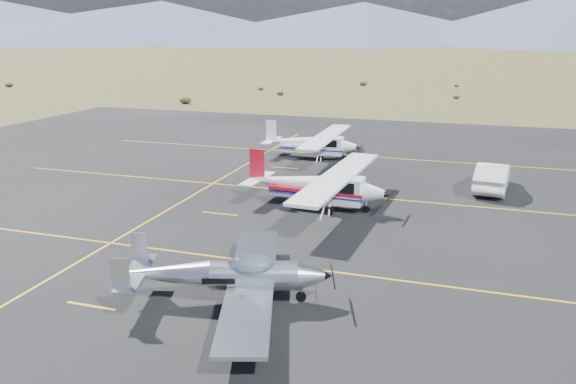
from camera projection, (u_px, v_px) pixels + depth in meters
The scene contains 6 objects.
ground at pixel (211, 278), 22.25m from camera, with size 1600.00×1600.00×0.00m, color #383D1C.
apron at pixel (270, 222), 28.66m from camera, with size 72.00×72.00×0.02m, color black.
aircraft_low_wing at pixel (230, 275), 19.98m from camera, with size 7.38×10.01×2.19m.
aircraft_cessna at pixel (317, 184), 30.78m from camera, with size 7.10×11.83×2.99m.
aircraft_plain at pixel (312, 142), 42.88m from camera, with size 6.48×10.80×2.75m.
sedan at pixel (492, 177), 34.21m from camera, with size 1.82×5.21×1.72m, color white.
Camera 1 is at (9.19, -18.52, 9.42)m, focal length 35.00 mm.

